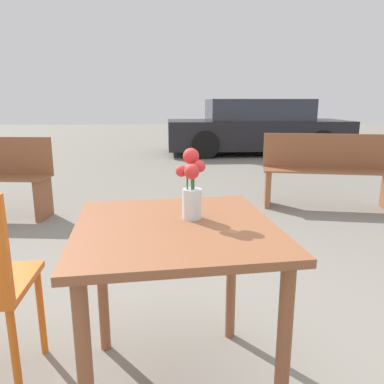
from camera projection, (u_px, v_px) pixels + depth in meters
table_front at (176, 254)px, 1.47m from camera, size 0.84×0.87×0.75m
flower_vase at (192, 189)px, 1.49m from camera, size 0.12×0.13×0.28m
bench_near at (327, 168)px, 4.37m from camera, size 1.52×0.65×0.85m
parked_car at (256, 128)px, 8.96m from camera, size 4.25×1.83×1.28m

